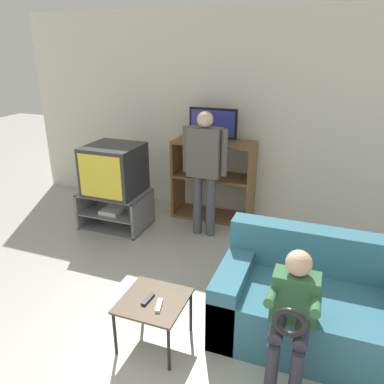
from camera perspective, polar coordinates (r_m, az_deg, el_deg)
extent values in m
cube|color=silver|center=(4.90, 8.16, 11.07)|extent=(6.40, 0.06, 2.60)
cube|color=slate|center=(4.94, -11.33, -4.88)|extent=(0.81, 0.57, 0.02)
cube|color=slate|center=(4.86, -11.50, -2.77)|extent=(0.78, 0.57, 0.02)
cube|color=slate|center=(4.76, -11.72, -0.07)|extent=(0.81, 0.57, 0.02)
cube|color=slate|center=(5.05, -15.28, -1.85)|extent=(0.03, 0.57, 0.46)
cube|color=slate|center=(4.66, -7.44, -3.24)|extent=(0.03, 0.57, 0.46)
cube|color=silver|center=(4.79, -11.98, -2.73)|extent=(0.24, 0.28, 0.05)
cube|color=#2D2D33|center=(4.65, -11.76, 3.41)|extent=(0.63, 0.61, 0.60)
cube|color=yellow|center=(4.41, -13.86, 2.22)|extent=(0.55, 0.01, 0.52)
cube|color=brown|center=(5.07, -2.17, 2.50)|extent=(0.03, 0.43, 1.04)
cube|color=brown|center=(4.80, 9.04, 1.09)|extent=(0.03, 0.43, 1.04)
cube|color=brown|center=(5.10, 3.16, -3.50)|extent=(0.98, 0.43, 0.03)
cube|color=brown|center=(4.89, 3.30, 2.40)|extent=(0.98, 0.43, 0.03)
cube|color=brown|center=(4.77, 3.41, 7.53)|extent=(0.98, 0.43, 0.03)
cube|color=black|center=(4.85, 1.04, 3.82)|extent=(0.18, 0.04, 0.22)
cube|color=black|center=(4.78, 3.18, 8.04)|extent=(0.22, 0.20, 0.04)
cube|color=black|center=(4.74, 3.23, 10.45)|extent=(0.62, 0.04, 0.37)
cube|color=#333899|center=(4.72, 3.15, 10.41)|extent=(0.57, 0.01, 0.32)
cube|color=brown|center=(2.93, -5.90, -16.16)|extent=(0.48, 0.48, 0.02)
cylinder|color=black|center=(3.00, -11.67, -20.38)|extent=(0.02, 0.02, 0.37)
cylinder|color=black|center=(2.84, -3.56, -22.81)|extent=(0.02, 0.02, 0.37)
cylinder|color=black|center=(3.28, -7.57, -15.83)|extent=(0.02, 0.02, 0.37)
cylinder|color=black|center=(3.14, -0.19, -17.66)|extent=(0.02, 0.02, 0.37)
cube|color=#232328|center=(2.92, -6.73, -15.92)|extent=(0.05, 0.15, 0.02)
cube|color=silver|center=(2.85, -5.07, -16.83)|extent=(0.07, 0.15, 0.02)
cube|color=teal|center=(3.19, 17.73, -17.45)|extent=(1.46, 0.84, 0.43)
cube|color=teal|center=(3.24, 18.93, -8.40)|extent=(1.46, 0.20, 0.37)
cube|color=teal|center=(3.20, 6.45, -14.84)|extent=(0.22, 0.84, 0.55)
cylinder|color=#4C4C56|center=(4.51, 0.85, -1.90)|extent=(0.11, 0.11, 0.75)
cylinder|color=#4C4C56|center=(4.47, 2.84, -2.19)|extent=(0.11, 0.11, 0.75)
cube|color=#5B5651|center=(4.27, 1.94, 6.09)|extent=(0.38, 0.20, 0.56)
cylinder|color=#5B5651|center=(4.34, -0.92, 6.55)|extent=(0.08, 0.08, 0.54)
cylinder|color=#5B5651|center=(4.20, 4.90, 5.96)|extent=(0.08, 0.08, 0.54)
sphere|color=beige|center=(4.19, 2.01, 11.02)|extent=(0.18, 0.18, 0.18)
cylinder|color=#2D2D38|center=(2.70, 11.97, -25.36)|extent=(0.08, 0.08, 0.43)
cylinder|color=#2D2D38|center=(2.70, 15.46, -25.86)|extent=(0.08, 0.08, 0.43)
cylinder|color=#2D2D38|center=(2.63, 13.00, -19.11)|extent=(0.09, 0.30, 0.09)
cylinder|color=#2D2D38|center=(2.63, 16.43, -19.59)|extent=(0.09, 0.30, 0.09)
cube|color=#33663D|center=(2.66, 15.38, -15.16)|extent=(0.30, 0.17, 0.35)
cylinder|color=#33663D|center=(2.53, 12.08, -15.08)|extent=(0.06, 0.31, 0.14)
cylinder|color=#33663D|center=(2.52, 18.37, -15.95)|extent=(0.06, 0.31, 0.14)
sphere|color=#DBAD89|center=(2.52, 15.96, -10.37)|extent=(0.17, 0.17, 0.17)
torus|color=black|center=(2.43, 14.65, -18.69)|extent=(0.21, 0.04, 0.21)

